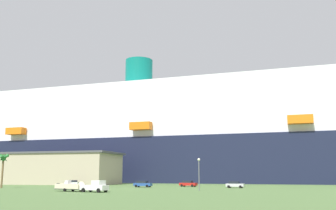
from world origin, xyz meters
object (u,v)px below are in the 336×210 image
at_px(cruise_ship, 225,139).
at_px(street_lamp, 199,169).
at_px(parked_car_silver_sedan, 235,184).
at_px(parked_car_white_van, 72,183).
at_px(palm_tree, 3,160).
at_px(parked_car_red_hatchback, 188,184).
at_px(pickup_truck, 95,187).
at_px(parked_car_blue_suv, 143,184).
at_px(small_boat_on_trailer, 73,187).

relative_size(cruise_ship, street_lamp, 42.93).
bearing_deg(parked_car_silver_sedan, parked_car_white_van, 175.42).
xyz_separation_m(palm_tree, parked_car_white_van, (7.01, 21.04, -5.86)).
relative_size(parked_car_white_van, parked_car_red_hatchback, 0.95).
bearing_deg(pickup_truck, cruise_ship, 80.85).
relative_size(parked_car_white_van, parked_car_blue_suv, 1.01).
xyz_separation_m(small_boat_on_trailer, parked_car_white_van, (-19.18, 32.10, -0.12)).
xyz_separation_m(pickup_truck, small_boat_on_trailer, (-5.56, 1.40, -0.09)).
bearing_deg(pickup_truck, parked_car_silver_sedan, 52.86).
relative_size(pickup_truck, parked_car_silver_sedan, 1.32).
bearing_deg(palm_tree, parked_car_white_van, 71.57).
bearing_deg(cruise_ship, parked_car_silver_sedan, -79.57).
relative_size(cruise_ship, parked_car_red_hatchback, 57.72).
bearing_deg(parked_car_red_hatchback, parked_car_blue_suv, -146.95).
distance_m(small_boat_on_trailer, palm_tree, 29.00).
height_order(cruise_ship, palm_tree, cruise_ship).
xyz_separation_m(pickup_truck, parked_car_silver_sedan, (22.50, 29.71, -0.21)).
xyz_separation_m(parked_car_silver_sedan, parked_car_red_hatchback, (-13.06, 5.01, 0.00)).
distance_m(palm_tree, parked_car_white_van, 22.93).
distance_m(small_boat_on_trailer, parked_car_red_hatchback, 36.55).
height_order(parked_car_white_van, parked_car_blue_suv, same).
distance_m(palm_tree, parked_car_silver_sedan, 57.23).
relative_size(pickup_truck, small_boat_on_trailer, 0.67).
height_order(parked_car_silver_sedan, parked_car_red_hatchback, same).
bearing_deg(parked_car_white_van, palm_tree, -108.43).
height_order(parked_car_blue_suv, parked_car_silver_sedan, same).
relative_size(pickup_truck, palm_tree, 0.71).
height_order(pickup_truck, parked_car_blue_suv, pickup_truck).
bearing_deg(parked_car_blue_suv, pickup_truck, -88.04).
bearing_deg(parked_car_red_hatchback, parked_car_silver_sedan, -20.98).
bearing_deg(parked_car_red_hatchback, palm_tree, -151.62).
relative_size(cruise_ship, palm_tree, 34.19).
height_order(parked_car_white_van, parked_car_red_hatchback, same).
xyz_separation_m(pickup_truck, palm_tree, (-31.75, 12.46, 5.65)).
distance_m(pickup_truck, parked_car_blue_suv, 27.97).
height_order(cruise_ship, parked_car_blue_suv, cruise_ship).
height_order(street_lamp, parked_car_white_van, street_lamp).
relative_size(pickup_truck, parked_car_white_van, 1.27).
bearing_deg(small_boat_on_trailer, parked_car_white_van, 120.85).
height_order(cruise_ship, parked_car_white_van, cruise_ship).
xyz_separation_m(pickup_truck, parked_car_white_van, (-24.74, 33.50, -0.21)).
bearing_deg(small_boat_on_trailer, parked_car_blue_suv, 80.16).
bearing_deg(parked_car_white_van, parked_car_blue_suv, -13.12).
xyz_separation_m(parked_car_blue_suv, parked_car_red_hatchback, (10.40, 6.77, -0.00)).
height_order(street_lamp, parked_car_blue_suv, street_lamp).
xyz_separation_m(street_lamp, parked_car_blue_suv, (-18.34, 15.98, -3.58)).
xyz_separation_m(small_boat_on_trailer, palm_tree, (-26.19, 11.07, 5.74)).
xyz_separation_m(pickup_truck, parked_car_red_hatchback, (9.44, 34.72, -0.21)).
distance_m(cruise_ship, parked_car_white_van, 62.75).
bearing_deg(parked_car_blue_suv, small_boat_on_trailer, -99.84).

